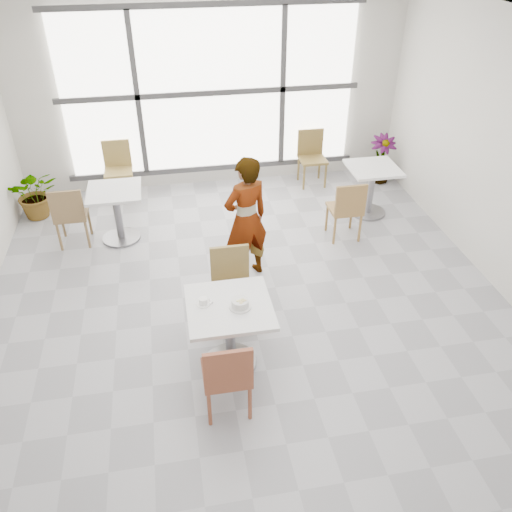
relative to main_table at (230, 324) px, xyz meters
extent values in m
plane|color=#9E9EA5|center=(0.33, 0.70, -0.52)|extent=(7.00, 7.00, 0.00)
plane|color=white|center=(0.33, 0.70, 2.48)|extent=(7.00, 7.00, 0.00)
plane|color=silver|center=(0.33, 4.20, 0.98)|extent=(6.00, 0.00, 6.00)
cube|color=white|center=(0.33, 4.14, 0.98)|extent=(4.40, 0.04, 2.40)
cube|color=#3F3F42|center=(0.33, 4.11, 0.98)|extent=(4.60, 0.05, 0.08)
cube|color=#3F3F42|center=(-0.77, 4.11, 0.98)|extent=(0.08, 0.05, 2.40)
cube|color=#3F3F42|center=(1.43, 4.11, 0.98)|extent=(0.08, 0.05, 2.40)
cube|color=#3F3F42|center=(0.33, 4.11, -0.24)|extent=(4.60, 0.05, 0.08)
cube|color=#3F3F42|center=(0.33, 4.11, 2.20)|extent=(4.60, 0.05, 0.08)
cube|color=silver|center=(0.00, 0.00, 0.21)|extent=(0.80, 0.80, 0.04)
cylinder|color=slate|center=(0.00, 0.00, -0.17)|extent=(0.10, 0.10, 0.71)
cylinder|color=slate|center=(0.00, 0.00, -0.51)|extent=(0.52, 0.52, 0.03)
cube|color=brown|center=(-0.11, -0.54, -0.09)|extent=(0.42, 0.42, 0.04)
cube|color=brown|center=(-0.11, -0.73, 0.14)|extent=(0.42, 0.04, 0.42)
cylinder|color=brown|center=(0.07, -0.36, -0.32)|extent=(0.04, 0.04, 0.41)
cylinder|color=brown|center=(0.07, -0.72, -0.32)|extent=(0.04, 0.04, 0.41)
cylinder|color=brown|center=(-0.29, -0.36, -0.32)|extent=(0.04, 0.04, 0.41)
cylinder|color=brown|center=(-0.29, -0.72, -0.32)|extent=(0.04, 0.04, 0.41)
cube|color=olive|center=(0.12, 0.63, -0.09)|extent=(0.42, 0.42, 0.04)
cube|color=olive|center=(0.12, 0.82, 0.14)|extent=(0.42, 0.04, 0.42)
cylinder|color=olive|center=(-0.06, 0.45, -0.32)|extent=(0.04, 0.04, 0.41)
cylinder|color=olive|center=(-0.06, 0.81, -0.32)|extent=(0.04, 0.04, 0.41)
cylinder|color=olive|center=(0.30, 0.45, -0.32)|extent=(0.04, 0.04, 0.41)
cylinder|color=olive|center=(0.30, 0.81, -0.32)|extent=(0.04, 0.04, 0.41)
cylinder|color=silver|center=(0.10, -0.04, 0.23)|extent=(0.21, 0.21, 0.01)
cylinder|color=silver|center=(0.10, -0.04, 0.27)|extent=(0.16, 0.16, 0.07)
torus|color=silver|center=(0.10, -0.04, 0.31)|extent=(0.16, 0.16, 0.01)
cylinder|color=tan|center=(0.10, -0.04, 0.27)|extent=(0.14, 0.14, 0.05)
cylinder|color=beige|center=(0.11, -0.05, 0.30)|extent=(0.03, 0.03, 0.02)
cylinder|color=beige|center=(0.12, -0.06, 0.31)|extent=(0.03, 0.03, 0.02)
cylinder|color=beige|center=(0.13, -0.05, 0.31)|extent=(0.03, 0.03, 0.02)
cylinder|color=beige|center=(0.11, -0.04, 0.30)|extent=(0.03, 0.03, 0.01)
cylinder|color=#F7DF9F|center=(0.12, -0.02, 0.30)|extent=(0.03, 0.03, 0.01)
cylinder|color=#F1EA9B|center=(0.08, -0.05, 0.31)|extent=(0.03, 0.03, 0.02)
cylinder|color=#F8F2A0|center=(0.10, -0.05, 0.31)|extent=(0.03, 0.03, 0.02)
cylinder|color=beige|center=(0.09, -0.05, 0.30)|extent=(0.03, 0.03, 0.01)
cylinder|color=beige|center=(0.12, -0.04, 0.31)|extent=(0.03, 0.03, 0.02)
cylinder|color=beige|center=(0.14, -0.06, 0.31)|extent=(0.03, 0.03, 0.02)
cylinder|color=beige|center=(0.11, -0.07, 0.31)|extent=(0.03, 0.03, 0.02)
cylinder|color=beige|center=(0.14, -0.05, 0.31)|extent=(0.03, 0.03, 0.02)
cylinder|color=beige|center=(0.08, -0.05, 0.30)|extent=(0.03, 0.03, 0.02)
cylinder|color=beige|center=(0.10, -0.09, 0.31)|extent=(0.03, 0.03, 0.01)
cylinder|color=white|center=(-0.24, 0.06, 0.23)|extent=(0.13, 0.13, 0.01)
cylinder|color=white|center=(-0.24, 0.06, 0.27)|extent=(0.08, 0.08, 0.06)
torus|color=white|center=(-0.19, 0.06, 0.27)|extent=(0.05, 0.01, 0.05)
cylinder|color=black|center=(-0.24, 0.06, 0.29)|extent=(0.07, 0.07, 0.00)
cube|color=silver|center=(-0.19, 0.04, 0.24)|extent=(0.09, 0.05, 0.00)
sphere|color=silver|center=(-0.15, 0.06, 0.24)|extent=(0.02, 0.02, 0.02)
imported|color=black|center=(0.41, 1.50, 0.26)|extent=(0.67, 0.56, 1.57)
cube|color=silver|center=(-1.16, 2.62, 0.21)|extent=(0.70, 0.70, 0.04)
cylinder|color=slate|center=(-1.16, 2.62, -0.17)|extent=(0.10, 0.10, 0.71)
cylinder|color=slate|center=(-1.16, 2.62, -0.51)|extent=(0.52, 0.52, 0.03)
cube|color=white|center=(2.46, 2.69, 0.21)|extent=(0.70, 0.70, 0.04)
cylinder|color=gray|center=(2.46, 2.69, -0.17)|extent=(0.10, 0.10, 0.71)
cylinder|color=gray|center=(2.46, 2.69, -0.51)|extent=(0.52, 0.52, 0.03)
cube|color=olive|center=(-1.76, 2.65, -0.09)|extent=(0.42, 0.42, 0.04)
cube|color=olive|center=(-1.76, 2.46, 0.14)|extent=(0.42, 0.04, 0.42)
cylinder|color=olive|center=(-1.58, 2.83, -0.32)|extent=(0.04, 0.04, 0.41)
cylinder|color=olive|center=(-1.58, 2.47, -0.32)|extent=(0.04, 0.04, 0.41)
cylinder|color=olive|center=(-1.94, 2.83, -0.32)|extent=(0.04, 0.04, 0.41)
cylinder|color=olive|center=(-1.94, 2.47, -0.32)|extent=(0.04, 0.04, 0.41)
cube|color=#A08547|center=(-1.19, 3.90, -0.09)|extent=(0.42, 0.42, 0.04)
cube|color=#A08547|center=(-1.19, 4.09, 0.14)|extent=(0.42, 0.04, 0.42)
cylinder|color=#A08547|center=(-1.37, 3.72, -0.32)|extent=(0.04, 0.04, 0.41)
cylinder|color=#A08547|center=(-1.37, 4.08, -0.32)|extent=(0.04, 0.04, 0.41)
cylinder|color=#A08547|center=(-1.01, 3.72, -0.32)|extent=(0.04, 0.04, 0.41)
cylinder|color=#A08547|center=(-1.01, 4.08, -0.32)|extent=(0.04, 0.04, 0.41)
cube|color=#9D743F|center=(1.87, 2.14, -0.09)|extent=(0.42, 0.42, 0.04)
cube|color=#9D743F|center=(1.87, 1.95, 0.14)|extent=(0.42, 0.04, 0.42)
cylinder|color=#9D743F|center=(2.05, 2.32, -0.32)|extent=(0.04, 0.04, 0.41)
cylinder|color=#9D743F|center=(2.05, 1.96, -0.32)|extent=(0.04, 0.04, 0.41)
cylinder|color=#9D743F|center=(1.69, 2.32, -0.32)|extent=(0.04, 0.04, 0.41)
cylinder|color=#9D743F|center=(1.69, 1.96, -0.32)|extent=(0.04, 0.04, 0.41)
cube|color=olive|center=(1.89, 3.80, -0.09)|extent=(0.42, 0.42, 0.04)
cube|color=olive|center=(1.89, 3.99, 0.14)|extent=(0.42, 0.04, 0.42)
cylinder|color=olive|center=(1.71, 3.62, -0.32)|extent=(0.04, 0.04, 0.41)
cylinder|color=olive|center=(1.71, 3.98, -0.32)|extent=(0.04, 0.04, 0.41)
cylinder|color=olive|center=(2.07, 3.62, -0.32)|extent=(0.04, 0.04, 0.41)
cylinder|color=olive|center=(2.07, 3.98, -0.32)|extent=(0.04, 0.04, 0.41)
imported|color=#487935|center=(-2.37, 3.50, -0.15)|extent=(0.76, 0.69, 0.75)
imported|color=#598847|center=(3.03, 3.71, -0.13)|extent=(0.47, 0.47, 0.78)
camera|label=1|loc=(-0.44, -3.78, 3.36)|focal=36.67mm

